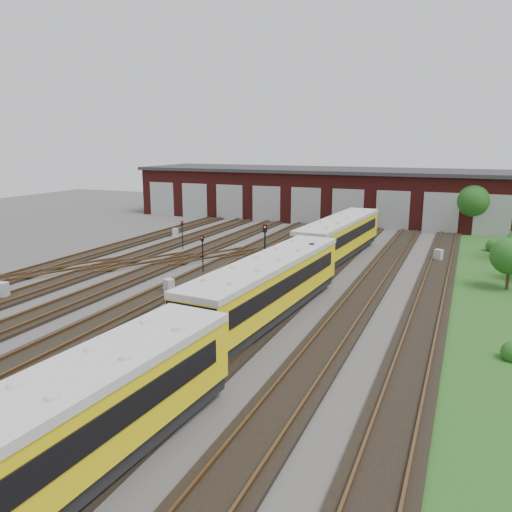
% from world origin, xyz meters
% --- Properties ---
extents(ground, '(120.00, 120.00, 0.00)m').
position_xyz_m(ground, '(0.00, 0.00, 0.00)').
color(ground, '#41403D').
rests_on(ground, ground).
extents(track_network, '(30.40, 70.00, 0.33)m').
position_xyz_m(track_network, '(-0.17, 0.59, 0.11)').
color(track_network, black).
rests_on(track_network, ground).
extents(maintenance_shed, '(51.00, 12.50, 6.35)m').
position_xyz_m(maintenance_shed, '(-0.01, 39.97, 3.20)').
color(maintenance_shed, '#501614').
rests_on(maintenance_shed, ground).
extents(metro_train, '(3.69, 47.02, 3.07)m').
position_xyz_m(metro_train, '(6.00, 2.17, 1.90)').
color(metro_train, black).
rests_on(metro_train, ground).
extents(signal_mast_0, '(0.23, 0.22, 2.91)m').
position_xyz_m(signal_mast_0, '(-2.04, 9.21, 1.85)').
color(signal_mast_0, black).
rests_on(signal_mast_0, ground).
extents(signal_mast_1, '(0.23, 0.21, 2.61)m').
position_xyz_m(signal_mast_1, '(-8.14, 16.36, 1.68)').
color(signal_mast_1, black).
rests_on(signal_mast_1, ground).
extents(signal_mast_2, '(0.33, 0.31, 3.81)m').
position_xyz_m(signal_mast_2, '(2.35, 10.57, 2.42)').
color(signal_mast_2, black).
rests_on(signal_mast_2, ground).
extents(signal_mast_3, '(0.31, 0.29, 3.48)m').
position_xyz_m(signal_mast_3, '(6.96, 6.87, 2.22)').
color(signal_mast_3, black).
rests_on(signal_mast_3, ground).
extents(relay_cabinet_0, '(0.74, 0.67, 1.06)m').
position_xyz_m(relay_cabinet_0, '(-10.60, -0.97, 0.53)').
color(relay_cabinet_0, '#B0B3B5').
rests_on(relay_cabinet_0, ground).
extents(relay_cabinet_1, '(0.67, 0.62, 0.91)m').
position_xyz_m(relay_cabinet_1, '(-11.91, 21.14, 0.46)').
color(relay_cabinet_1, '#B0B3B5').
rests_on(relay_cabinet_1, ground).
extents(relay_cabinet_2, '(0.76, 0.71, 1.01)m').
position_xyz_m(relay_cabinet_2, '(-1.62, 3.96, 0.50)').
color(relay_cabinet_2, '#B0B3B5').
rests_on(relay_cabinet_2, ground).
extents(relay_cabinet_3, '(0.66, 0.57, 0.99)m').
position_xyz_m(relay_cabinet_3, '(1.27, 25.77, 0.50)').
color(relay_cabinet_3, '#B0B3B5').
rests_on(relay_cabinet_3, ground).
extents(relay_cabinet_4, '(0.76, 0.71, 1.01)m').
position_xyz_m(relay_cabinet_4, '(13.73, 20.37, 0.50)').
color(relay_cabinet_4, '#B0B3B5').
rests_on(relay_cabinet_4, ground).
extents(tree_0, '(3.85, 3.85, 6.39)m').
position_xyz_m(tree_0, '(16.07, 35.00, 4.10)').
color(tree_0, '#382A19').
rests_on(tree_0, ground).
extents(tree_3, '(2.51, 2.51, 4.17)m').
position_xyz_m(tree_3, '(18.45, 13.45, 2.67)').
color(tree_3, '#382A19').
rests_on(tree_3, ground).
extents(bush_1, '(1.33, 1.33, 1.33)m').
position_xyz_m(bush_1, '(18.02, 26.36, 0.67)').
color(bush_1, '#214B15').
rests_on(bush_1, ground).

